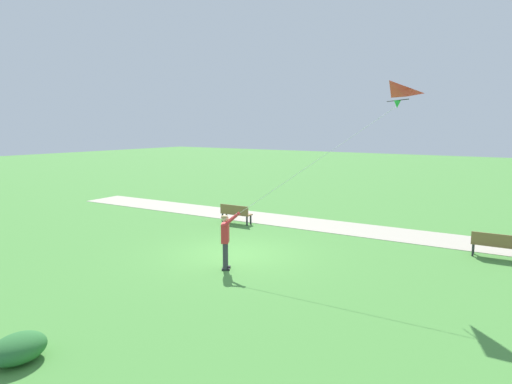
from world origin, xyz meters
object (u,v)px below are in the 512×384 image
object	(u,v)px
park_bench_near_walkway	(236,213)
lakeside_shrub	(19,348)
flying_kite	(389,96)
person_kite_flyer	(226,236)
park_bench_far_walkway	(496,244)

from	to	relation	value
park_bench_near_walkway	lakeside_shrub	distance (m)	12.43
flying_kite	person_kite_flyer	bearing A→B (deg)	-59.32
flying_kite	park_bench_near_walkway	xyz separation A→B (m)	(-2.93, -7.73, -4.79)
person_kite_flyer	flying_kite	world-z (taller)	flying_kite
park_bench_far_walkway	lakeside_shrub	bearing A→B (deg)	-28.60
person_kite_flyer	park_bench_near_walkway	size ratio (longest dim) A/B	1.20
lakeside_shrub	person_kite_flyer	bearing A→B (deg)	-179.32
park_bench_near_walkway	lakeside_shrub	xyz separation A→B (m)	(11.87, 3.69, -0.24)
flying_kite	park_bench_near_walkway	distance (m)	9.55
park_bench_near_walkway	person_kite_flyer	bearing A→B (deg)	33.94
park_bench_near_walkway	flying_kite	bearing A→B (deg)	69.25
flying_kite	lakeside_shrub	bearing A→B (deg)	-24.31
lakeside_shrub	park_bench_far_walkway	bearing A→B (deg)	151.40
person_kite_flyer	lakeside_shrub	world-z (taller)	person_kite_flyer
park_bench_near_walkway	park_bench_far_walkway	distance (m)	10.50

